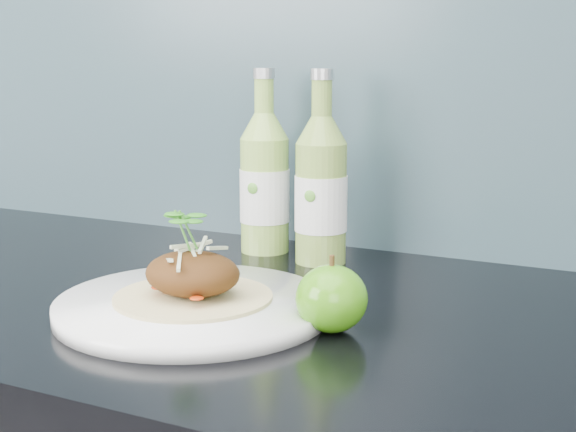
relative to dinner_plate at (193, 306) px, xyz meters
name	(u,v)px	position (x,y,z in m)	size (l,w,h in m)	color
dinner_plate	(193,306)	(0.00, 0.00, 0.00)	(0.30, 0.30, 0.02)	white
pork_taco	(192,272)	(0.00, 0.00, 0.04)	(0.17, 0.17, 0.10)	tan
green_apple	(332,299)	(0.15, 0.01, 0.03)	(0.08, 0.08, 0.08)	#34820E
cider_bottle_left	(265,183)	(-0.07, 0.28, 0.09)	(0.08, 0.08, 0.25)	#95C150
cider_bottle_right	(321,190)	(0.03, 0.26, 0.09)	(0.08, 0.08, 0.25)	#82A545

